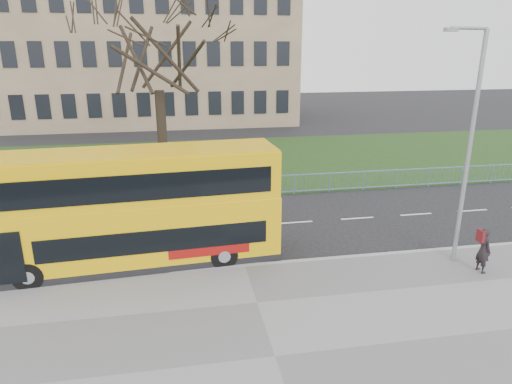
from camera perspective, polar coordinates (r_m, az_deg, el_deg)
ground at (r=18.33m, az=-2.17°, el=-7.29°), size 120.00×120.00×0.00m
pavement at (r=12.60m, az=2.39°, el=-20.04°), size 80.00×10.50×0.12m
kerb at (r=16.92m, az=-1.43°, el=-9.28°), size 80.00×0.20×0.14m
grass_verge at (r=31.78m, az=-5.77°, el=3.71°), size 80.00×15.40×0.08m
guard_railing at (r=24.25m, az=-4.36°, el=0.48°), size 40.00×0.12×1.10m
bare_tree at (r=26.48m, az=-12.14°, el=14.50°), size 8.84×8.84×12.63m
civic_building at (r=51.51m, az=-13.75°, el=16.57°), size 30.00×15.00×14.00m
yellow_bus at (r=16.92m, az=-14.69°, el=-1.74°), size 10.28×3.07×4.25m
pedestrian at (r=17.99m, az=26.55°, el=-6.52°), size 0.45×0.64×1.64m
street_lamp at (r=17.37m, az=24.98°, el=5.73°), size 1.73×0.46×8.23m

